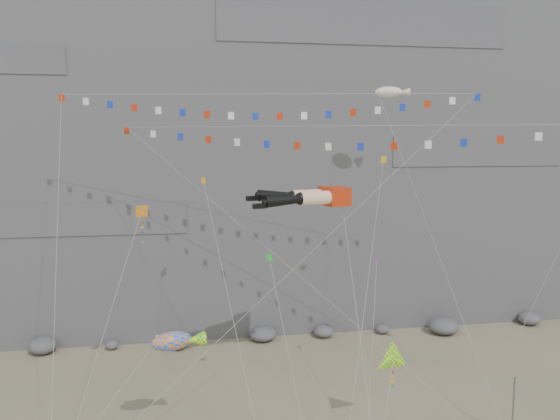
{
  "coord_description": "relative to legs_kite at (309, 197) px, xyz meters",
  "views": [
    {
      "loc": [
        -6.47,
        -32.93,
        19.2
      ],
      "look_at": [
        0.36,
        9.0,
        13.66
      ],
      "focal_mm": 35.0,
      "sensor_mm": 36.0,
      "label": 1
    }
  ],
  "objects": [
    {
      "name": "delta_kite",
      "position": [
        4.31,
        -5.59,
        -9.86
      ],
      "size": [
        4.98,
        7.7,
        9.65
      ],
      "color": "yellow",
      "rests_on": "ground"
    },
    {
      "name": "cliff",
      "position": [
        -1.65,
        27.78,
        9.85
      ],
      "size": [
        80.0,
        28.0,
        50.0
      ],
      "primitive_type": "cube",
      "color": "slate",
      "rests_on": "ground"
    },
    {
      "name": "flag_banner_lower",
      "position": [
        2.8,
        1.04,
        4.97
      ],
      "size": [
        31.93,
        14.42,
        22.74
      ],
      "color": "#B7280B",
      "rests_on": "ground"
    },
    {
      "name": "talus_boulders",
      "position": [
        -1.65,
        12.78,
        -14.55
      ],
      "size": [
        60.0,
        3.0,
        1.2
      ],
      "primitive_type": null,
      "color": "slate",
      "rests_on": "ground"
    },
    {
      "name": "small_kite_d",
      "position": [
        6.62,
        3.52,
        2.07
      ],
      "size": [
        7.55,
        14.27,
        23.28
      ],
      "color": "yellow",
      "rests_on": "ground"
    },
    {
      "name": "blimp_windsock",
      "position": [
        8.67,
        8.14,
        7.96
      ],
      "size": [
        5.32,
        15.19,
        27.3
      ],
      "color": "#F6E7CA",
      "rests_on": "ground"
    },
    {
      "name": "anchor_pole_right",
      "position": [
        12.06,
        -6.81,
        -13.1
      ],
      "size": [
        0.12,
        0.12,
        4.1
      ],
      "primitive_type": "cylinder",
      "color": "slate",
      "rests_on": "ground"
    },
    {
      "name": "harlequin_kite",
      "position": [
        -11.5,
        0.2,
        -0.86
      ],
      "size": [
        5.26,
        9.41,
        17.22
      ],
      "color": "red",
      "rests_on": "ground"
    },
    {
      "name": "small_kite_c",
      "position": [
        -2.98,
        -1.37,
        -4.18
      ],
      "size": [
        1.79,
        9.88,
        14.59
      ],
      "color": "green",
      "rests_on": "ground"
    },
    {
      "name": "small_kite_b",
      "position": [
        5.42,
        1.04,
        -5.25
      ],
      "size": [
        4.44,
        10.37,
        14.58
      ],
      "color": "purple",
      "rests_on": "ground"
    },
    {
      "name": "fish_windsock",
      "position": [
        -9.51,
        -4.93,
        -8.06
      ],
      "size": [
        9.28,
        5.52,
        11.05
      ],
      "color": "orange",
      "rests_on": "ground"
    },
    {
      "name": "flag_banner_upper",
      "position": [
        -2.33,
        4.45,
        7.41
      ],
      "size": [
        30.99,
        16.37,
        29.53
      ],
      "color": "#B7280B",
      "rests_on": "ground"
    },
    {
      "name": "legs_kite",
      "position": [
        0.0,
        0.0,
        0.0
      ],
      "size": [
        7.47,
        14.32,
        19.93
      ],
      "rotation": [
        0.0,
        0.0,
        0.24
      ],
      "color": "#B7280B",
      "rests_on": "ground"
    },
    {
      "name": "small_kite_a",
      "position": [
        -7.14,
        5.0,
        0.49
      ],
      "size": [
        3.62,
        16.14,
        22.41
      ],
      "color": "orange",
      "rests_on": "ground"
    }
  ]
}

